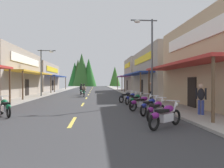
# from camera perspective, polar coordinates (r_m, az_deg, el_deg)

# --- Properties ---
(ground) EXTENTS (10.21, 97.84, 0.10)m
(ground) POSITION_cam_1_polar(r_m,az_deg,el_deg) (34.69, -6.33, -2.43)
(ground) COLOR #38383A
(sidewalk_left) EXTENTS (2.33, 97.84, 0.12)m
(sidewalk_left) POSITION_cam_1_polar(r_m,az_deg,el_deg) (35.43, -16.53, -2.21)
(sidewalk_left) COLOR #9E9991
(sidewalk_left) RESTS_ON ground
(sidewalk_right) EXTENTS (2.33, 97.84, 0.12)m
(sidewalk_right) POSITION_cam_1_polar(r_m,az_deg,el_deg) (35.06, 3.98, -2.22)
(sidewalk_right) COLOR #9E9991
(sidewalk_right) RESTS_ON ground
(centerline_dashes) EXTENTS (0.16, 70.72, 0.01)m
(centerline_dashes) POSITION_cam_1_polar(r_m,az_deg,el_deg) (37.30, -6.21, -2.13)
(centerline_dashes) COLOR #E0C64C
(centerline_dashes) RESTS_ON ground
(storefront_left_far) EXTENTS (8.31, 13.92, 5.33)m
(storefront_left_far) POSITION_cam_1_polar(r_m,az_deg,el_deg) (41.68, -20.92, 1.78)
(storefront_left_far) COLOR gray
(storefront_left_far) RESTS_ON ground
(storefront_right_middle) EXTENTS (8.95, 13.95, 6.28)m
(storefront_right_middle) POSITION_cam_1_polar(r_m,az_deg,el_deg) (29.08, 15.41, 3.25)
(storefront_right_middle) COLOR gray
(storefront_right_middle) RESTS_ON ground
(storefront_right_far) EXTENTS (10.08, 9.02, 6.53)m
(storefront_right_far) POSITION_cam_1_polar(r_m,az_deg,el_deg) (41.80, 9.96, 2.62)
(storefront_right_far) COLOR gray
(storefront_right_far) RESTS_ON ground
(streetlamp_left) EXTENTS (2.12, 0.30, 5.64)m
(streetlamp_left) POSITION_cam_1_polar(r_m,az_deg,el_deg) (25.37, -18.82, 4.96)
(streetlamp_left) COLOR #474C51
(streetlamp_left) RESTS_ON ground
(streetlamp_right) EXTENTS (2.12, 0.30, 6.77)m
(streetlamp_right) POSITION_cam_1_polar(r_m,az_deg,el_deg) (16.37, 10.32, 9.62)
(streetlamp_right) COLOR #474C51
(streetlamp_right) RESTS_ON ground
(motorcycle_parked_right_0) EXTENTS (1.76, 1.38, 1.04)m
(motorcycle_parked_right_0) POSITION_cam_1_polar(r_m,az_deg,el_deg) (8.15, 14.95, -8.58)
(motorcycle_parked_right_0) COLOR black
(motorcycle_parked_right_0) RESTS_ON ground
(motorcycle_parked_right_1) EXTENTS (1.43, 1.72, 1.04)m
(motorcycle_parked_right_1) POSITION_cam_1_polar(r_m,az_deg,el_deg) (9.70, 12.52, -7.11)
(motorcycle_parked_right_1) COLOR black
(motorcycle_parked_right_1) RESTS_ON ground
(motorcycle_parked_right_2) EXTENTS (1.52, 1.65, 1.04)m
(motorcycle_parked_right_2) POSITION_cam_1_polar(r_m,az_deg,el_deg) (11.14, 10.75, -6.10)
(motorcycle_parked_right_2) COLOR black
(motorcycle_parked_right_2) RESTS_ON ground
(motorcycle_parked_right_3) EXTENTS (1.87, 1.21, 1.04)m
(motorcycle_parked_right_3) POSITION_cam_1_polar(r_m,az_deg,el_deg) (12.71, 8.43, -5.27)
(motorcycle_parked_right_3) COLOR black
(motorcycle_parked_right_3) RESTS_ON ground
(motorcycle_parked_right_4) EXTENTS (1.34, 1.79, 1.04)m
(motorcycle_parked_right_4) POSITION_cam_1_polar(r_m,az_deg,el_deg) (14.59, 6.92, -4.51)
(motorcycle_parked_right_4) COLOR black
(motorcycle_parked_right_4) RESTS_ON ground
(motorcycle_parked_right_5) EXTENTS (1.34, 1.79, 1.04)m
(motorcycle_parked_right_5) POSITION_cam_1_polar(r_m,az_deg,el_deg) (16.19, 5.56, -4.00)
(motorcycle_parked_right_5) COLOR black
(motorcycle_parked_right_5) RESTS_ON ground
(motorcycle_parked_right_6) EXTENTS (1.60, 1.57, 1.04)m
(motorcycle_parked_right_6) POSITION_cam_1_polar(r_m,az_deg,el_deg) (17.63, 4.16, -3.62)
(motorcycle_parked_right_6) COLOR black
(motorcycle_parked_right_6) RESTS_ON ground
(motorcycle_parked_left_3) EXTENTS (1.32, 1.80, 1.04)m
(motorcycle_parked_left_3) POSITION_cam_1_polar(r_m,az_deg,el_deg) (11.89, -28.16, -5.74)
(motorcycle_parked_left_3) COLOR black
(motorcycle_parked_left_3) RESTS_ON ground
(rider_cruising_lead) EXTENTS (0.60, 2.14, 1.57)m
(rider_cruising_lead) POSITION_cam_1_polar(r_m,az_deg,el_deg) (24.30, -8.00, -2.07)
(rider_cruising_lead) COLOR black
(rider_cruising_lead) RESTS_ON ground
(rider_cruising_trailing) EXTENTS (0.60, 2.14, 1.57)m
(rider_cruising_trailing) POSITION_cam_1_polar(r_m,az_deg,el_deg) (27.88, -8.73, -1.73)
(rider_cruising_trailing) COLOR black
(rider_cruising_trailing) RESTS_ON ground
(pedestrian_by_shop) EXTENTS (0.43, 0.45, 1.76)m
(pedestrian_by_shop) POSITION_cam_1_polar(r_m,az_deg,el_deg) (19.34, 10.85, -1.67)
(pedestrian_by_shop) COLOR black
(pedestrian_by_shop) RESTS_ON ground
(pedestrian_browsing) EXTENTS (0.42, 0.49, 1.71)m
(pedestrian_browsing) POSITION_cam_1_polar(r_m,az_deg,el_deg) (11.16, 24.03, -3.54)
(pedestrian_browsing) COLOR #333F8C
(pedestrian_browsing) RESTS_ON ground
(treeline_backdrop) EXTENTS (22.39, 12.52, 13.52)m
(treeline_backdrop) POSITION_cam_1_polar(r_m,az_deg,el_deg) (84.90, -8.08, 3.35)
(treeline_backdrop) COLOR #326523
(treeline_backdrop) RESTS_ON ground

